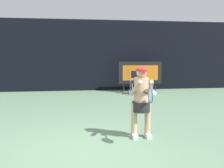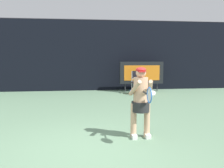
% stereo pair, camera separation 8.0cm
% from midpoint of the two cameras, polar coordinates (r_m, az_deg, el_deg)
% --- Properties ---
extents(ground, '(18.00, 22.00, 0.03)m').
position_cam_midpoint_polar(ground, '(4.62, -5.71, -16.25)').
color(ground, slate).
extents(backdrop_screen, '(18.00, 0.12, 3.66)m').
position_cam_midpoint_polar(backdrop_screen, '(12.95, -7.40, 6.49)').
color(backdrop_screen, black).
rests_on(backdrop_screen, ground).
extents(scoreboard, '(2.20, 0.21, 1.50)m').
position_cam_midpoint_polar(scoreboard, '(12.56, 6.25, 2.57)').
color(scoreboard, black).
rests_on(scoreboard, ground).
extents(umpire_chair, '(0.52, 0.44, 1.08)m').
position_cam_midpoint_polar(umpire_chair, '(11.78, 5.34, 0.73)').
color(umpire_chair, '#B7B7BC').
rests_on(umpire_chair, ground).
extents(water_bottle, '(0.07, 0.07, 0.27)m').
position_cam_midpoint_polar(water_bottle, '(11.40, 3.77, -1.95)').
color(water_bottle, blue).
rests_on(water_bottle, ground).
extents(tennis_player, '(0.53, 0.60, 1.54)m').
position_cam_midpoint_polar(tennis_player, '(5.40, 6.33, -3.41)').
color(tennis_player, white).
rests_on(tennis_player, ground).
extents(tennis_racket, '(0.03, 0.60, 0.31)m').
position_cam_midpoint_polar(tennis_racket, '(4.80, 8.27, -2.49)').
color(tennis_racket, black).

